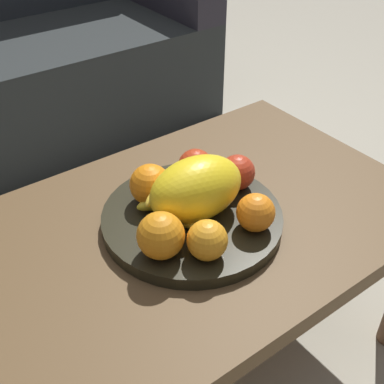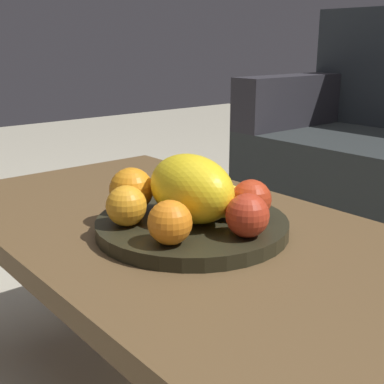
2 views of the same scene
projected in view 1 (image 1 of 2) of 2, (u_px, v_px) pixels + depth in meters
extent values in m
plane|color=#AFA893|center=(170.00, 367.00, 1.19)|extent=(8.00, 8.00, 0.00)
cube|color=brown|center=(165.00, 241.00, 0.95)|extent=(1.05, 0.59, 0.04)
cylinder|color=brown|center=(255.00, 180.00, 1.47)|extent=(0.05, 0.05, 0.39)
cylinder|color=black|center=(192.00, 218.00, 0.95)|extent=(0.34, 0.34, 0.03)
ellipsoid|color=yellow|center=(196.00, 189.00, 0.90)|extent=(0.19, 0.13, 0.12)
sphere|color=orange|center=(256.00, 212.00, 0.89)|extent=(0.07, 0.07, 0.07)
sphere|color=orange|center=(150.00, 185.00, 0.95)|extent=(0.08, 0.08, 0.08)
sphere|color=orange|center=(207.00, 240.00, 0.83)|extent=(0.07, 0.07, 0.07)
sphere|color=orange|center=(161.00, 236.00, 0.83)|extent=(0.08, 0.08, 0.08)
sphere|color=#BC371A|center=(196.00, 166.00, 1.00)|extent=(0.07, 0.07, 0.07)
sphere|color=#BB351E|center=(237.00, 172.00, 0.99)|extent=(0.07, 0.07, 0.07)
ellipsoid|color=yellow|center=(172.00, 206.00, 0.93)|extent=(0.04, 0.15, 0.03)
ellipsoid|color=yellow|center=(173.00, 197.00, 0.95)|extent=(0.15, 0.06, 0.03)
ellipsoid|color=yellow|center=(175.00, 200.00, 0.94)|extent=(0.15, 0.10, 0.03)
ellipsoid|color=gold|center=(169.00, 185.00, 0.94)|extent=(0.15, 0.09, 0.03)
ellipsoid|color=yellow|center=(181.00, 189.00, 0.93)|extent=(0.15, 0.10, 0.03)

